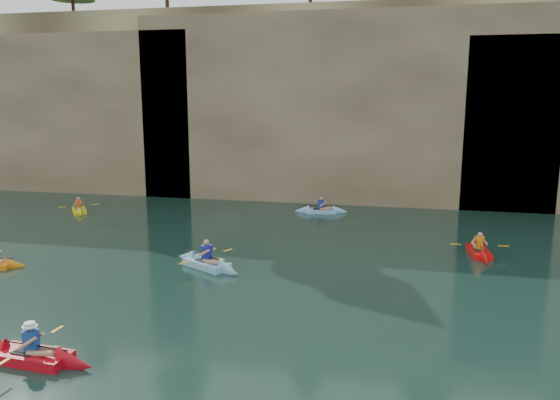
# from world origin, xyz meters

# --- Properties ---
(ground) EXTENTS (160.00, 160.00, 0.00)m
(ground) POSITION_xyz_m (0.00, 0.00, 0.00)
(ground) COLOR black
(ground) RESTS_ON ground
(cliff) EXTENTS (70.00, 16.00, 12.00)m
(cliff) POSITION_xyz_m (0.00, 30.00, 6.00)
(cliff) COLOR tan
(cliff) RESTS_ON ground
(cliff_slab_west) EXTENTS (26.00, 2.40, 10.56)m
(cliff_slab_west) POSITION_xyz_m (-20.00, 22.60, 5.28)
(cliff_slab_west) COLOR tan
(cliff_slab_west) RESTS_ON ground
(cliff_slab_center) EXTENTS (24.00, 2.40, 11.40)m
(cliff_slab_center) POSITION_xyz_m (2.00, 22.60, 5.70)
(cliff_slab_center) COLOR tan
(cliff_slab_center) RESTS_ON ground
(sea_cave_west) EXTENTS (4.50, 1.00, 4.00)m
(sea_cave_west) POSITION_xyz_m (-18.00, 21.95, 2.00)
(sea_cave_west) COLOR black
(sea_cave_west) RESTS_ON ground
(sea_cave_center) EXTENTS (3.50, 1.00, 3.20)m
(sea_cave_center) POSITION_xyz_m (-4.00, 21.95, 1.60)
(sea_cave_center) COLOR black
(sea_cave_center) RESTS_ON ground
(sea_cave_east) EXTENTS (5.00, 1.00, 4.50)m
(sea_cave_east) POSITION_xyz_m (10.00, 21.95, 2.25)
(sea_cave_east) COLOR black
(sea_cave_east) RESTS_ON ground
(main_kayaker) EXTENTS (3.40, 2.28, 1.25)m
(main_kayaker) POSITION_xyz_m (-2.80, 0.66, 0.17)
(main_kayaker) COLOR red
(main_kayaker) RESTS_ON ground
(kayaker_ltblue_near) EXTENTS (3.31, 2.31, 1.32)m
(kayaker_ltblue_near) POSITION_xyz_m (-1.23, 8.56, 0.16)
(kayaker_ltblue_near) COLOR #85C2DF
(kayaker_ltblue_near) RESTS_ON ground
(kayaker_red_far) EXTENTS (2.29, 3.18, 1.15)m
(kayaker_red_far) POSITION_xyz_m (8.95, 12.53, 0.14)
(kayaker_red_far) COLOR red
(kayaker_red_far) RESTS_ON ground
(kayaker_yellow) EXTENTS (2.06, 2.46, 1.06)m
(kayaker_yellow) POSITION_xyz_m (-11.45, 16.24, 0.13)
(kayaker_yellow) COLOR yellow
(kayaker_yellow) RESTS_ON ground
(kayaker_ltblue_mid) EXTENTS (2.97, 2.18, 1.10)m
(kayaker_ltblue_mid) POSITION_xyz_m (1.55, 19.00, 0.14)
(kayaker_ltblue_mid) COLOR #8FC0EF
(kayaker_ltblue_mid) RESTS_ON ground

